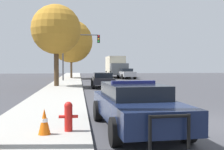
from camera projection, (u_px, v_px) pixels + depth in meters
The scene contains 11 objects.
ground_plane at pixel (202, 124), 8.92m from camera, with size 110.00×110.00×0.00m, color #3D3D42.
sidewalk_left at pixel (39, 126), 8.31m from camera, with size 3.00×110.00×0.13m.
police_car at pixel (135, 105), 8.13m from camera, with size 2.26×5.12×1.41m.
fire_hydrant at pixel (68, 115), 7.39m from camera, with size 0.50×0.22×0.78m.
traffic_light at pixel (78, 47), 31.99m from camera, with size 4.29×0.35×5.34m.
car_background_oncoming at pixel (126, 73), 38.27m from camera, with size 2.13×4.67×1.40m.
car_background_midblock at pixel (103, 79), 23.28m from camera, with size 1.93×4.50×1.25m.
box_truck at pixel (116, 66), 42.80m from camera, with size 2.78×7.32×3.21m.
tree_sidewalk_mid at pixel (56, 30), 23.25m from camera, with size 4.12×4.12×6.76m.
tree_sidewalk_far at pixel (71, 41), 38.16m from camera, with size 5.84×5.84×7.90m.
traffic_cone at pixel (44, 121), 7.05m from camera, with size 0.31×0.31×0.65m.
Camera 1 is at (-3.91, -8.46, 1.88)m, focal length 45.00 mm.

